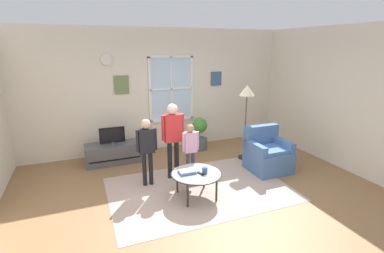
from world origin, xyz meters
The scene contains 16 objects.
ground_plane centered at (0.00, 0.00, -0.01)m, with size 6.86×5.81×0.02m, color olive.
back_wall centered at (0.01, 2.66, 1.42)m, with size 6.26×0.17×2.84m.
side_wall_right centered at (3.19, 0.00, 1.42)m, with size 0.12×5.21×2.84m.
area_rug centered at (0.05, 0.28, 0.00)m, with size 3.08×2.09×0.01m, color tan.
tv_stand centered at (-1.19, 2.07, 0.21)m, with size 1.16×0.49×0.43m.
television centered at (-1.19, 2.07, 0.62)m, with size 0.52×0.08×0.36m.
armchair centered at (1.65, 0.54, 0.33)m, with size 0.76×0.74×0.87m.
coffee_table centered at (-0.10, 0.06, 0.41)m, with size 0.85×0.85×0.43m.
book_stack centered at (-0.24, 0.11, 0.45)m, with size 0.27×0.20×0.05m.
cup centered at (0.03, 0.00, 0.48)m, with size 0.09×0.09×0.11m, color #334C8C.
remote_near_books centered at (-0.05, 0.00, 0.44)m, with size 0.04×0.14×0.02m, color black.
person_pink_shirt centered at (0.06, 0.72, 0.67)m, with size 0.32×0.15×1.07m.
person_red_shirt centered at (-0.22, 0.90, 0.90)m, with size 0.43×0.20×1.43m.
person_black_shirt centered at (-0.74, 0.78, 0.77)m, with size 0.37×0.17×1.23m.
potted_plant_by_window centered at (0.85, 2.16, 0.39)m, with size 0.38×0.38×0.78m.
floor_lamp centered at (1.55, 1.26, 1.37)m, with size 0.32×0.32×1.64m.
Camera 1 is at (-1.75, -3.90, 2.43)m, focal length 26.80 mm.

